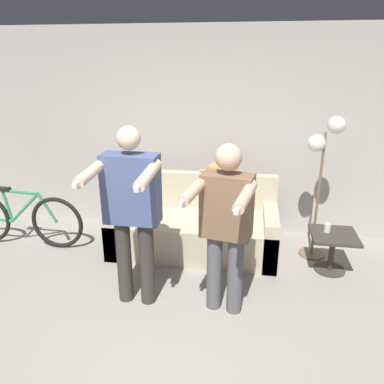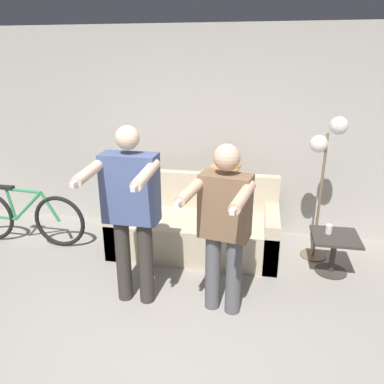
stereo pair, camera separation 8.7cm
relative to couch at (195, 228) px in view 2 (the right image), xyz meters
name	(u,v)px [view 2 (the right image)]	position (x,y,z in m)	size (l,w,h in m)	color
ground_plane	(153,383)	(0.05, -2.04, -0.28)	(16.00, 16.00, 0.00)	gray
wall_back	(209,133)	(0.05, 0.69, 1.02)	(10.00, 0.05, 2.60)	#B7B2A8
couch	(195,228)	(0.00, 0.00, 0.00)	(1.94, 0.87, 0.88)	beige
person_left	(131,205)	(-0.38, -1.12, 0.70)	(0.56, 0.68, 1.68)	#38332D
person_right	(224,221)	(0.44, -1.12, 0.62)	(0.58, 0.74, 1.56)	#56565B
cat	(225,168)	(0.31, 0.32, 0.68)	(0.50, 0.14, 0.17)	tan
floor_lamp	(326,154)	(1.41, 0.08, 0.96)	(0.37, 0.30, 1.64)	#756047
side_table	(334,246)	(1.55, -0.25, 0.04)	(0.48, 0.48, 0.44)	#38332D
cup	(329,229)	(1.48, -0.20, 0.21)	(0.07, 0.07, 0.10)	white
bicycle	(24,217)	(-2.12, -0.22, 0.06)	(1.61, 0.07, 0.75)	black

